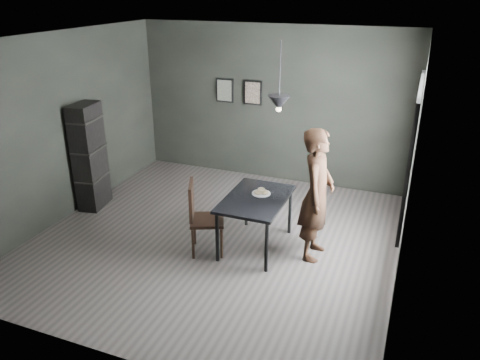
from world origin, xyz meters
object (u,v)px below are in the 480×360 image
(white_plate, at_px, (261,194))
(wood_chair, at_px, (200,213))
(pendant_lamp, at_px, (279,103))
(cafe_table, at_px, (256,203))
(woman, at_px, (317,195))
(shelf_unit, at_px, (90,157))

(white_plate, relative_size, wood_chair, 0.22)
(pendant_lamp, bearing_deg, cafe_table, -158.20)
(cafe_table, relative_size, pendant_lamp, 1.39)
(white_plate, xyz_separation_m, wood_chair, (-0.68, -0.52, -0.17))
(cafe_table, distance_m, wood_chair, 0.77)
(cafe_table, bearing_deg, white_plate, 75.09)
(cafe_table, distance_m, pendant_lamp, 1.41)
(woman, bearing_deg, cafe_table, 95.65)
(white_plate, bearing_deg, woman, -3.42)
(pendant_lamp, bearing_deg, shelf_unit, 177.00)
(cafe_table, xyz_separation_m, wood_chair, (-0.65, -0.40, -0.09))
(white_plate, relative_size, shelf_unit, 0.13)
(white_plate, distance_m, woman, 0.79)
(woman, bearing_deg, pendant_lamp, 87.86)
(wood_chair, height_order, shelf_unit, shelf_unit)
(white_plate, relative_size, woman, 0.13)
(wood_chair, distance_m, shelf_unit, 2.38)
(woman, distance_m, shelf_unit, 3.73)
(wood_chair, xyz_separation_m, pendant_lamp, (0.90, 0.50, 1.47))
(woman, xyz_separation_m, wood_chair, (-1.45, -0.47, -0.31))
(wood_chair, bearing_deg, pendant_lamp, 5.40)
(woman, relative_size, pendant_lamp, 2.07)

